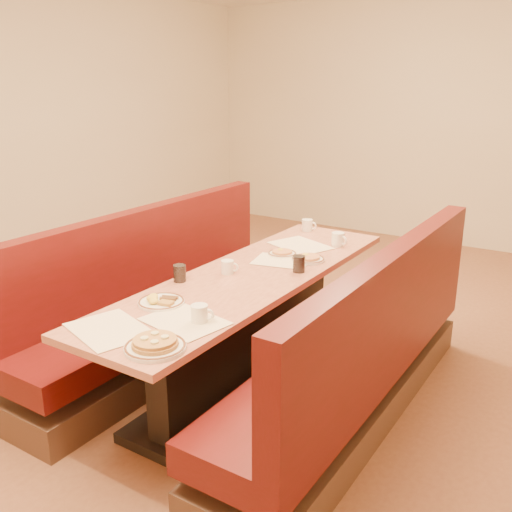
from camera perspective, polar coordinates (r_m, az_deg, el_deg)
The scene contains 19 objects.
ground at distance 3.80m, azimuth -0.52°, elevation -12.57°, with size 8.00×8.00×0.00m, color #9E6647.
room_envelope at distance 3.29m, azimuth -0.62°, elevation 17.99°, with size 6.04×8.04×2.82m.
diner_table at distance 3.63m, azimuth -0.54°, elevation -7.44°, with size 0.70×2.50×0.75m.
booth_left at distance 4.05m, azimuth -9.26°, elevation -5.14°, with size 0.55×2.50×1.05m.
booth_right at distance 3.33m, azimuth 10.23°, elevation -10.41°, with size 0.55×2.50×1.05m.
placemat_near_left at distance 2.82m, azimuth -14.45°, elevation -7.12°, with size 0.40×0.30×0.00m, color #FFEFC7.
placemat_near_right at distance 2.84m, azimuth -7.13°, elevation -6.48°, with size 0.39×0.29×0.00m, color #FFEFC7.
placemat_far_left at distance 4.08m, azimuth 4.46°, elevation 1.07°, with size 0.41×0.31×0.00m, color #FFEFC7.
placemat_far_right at distance 3.73m, azimuth 2.57°, elevation -0.48°, with size 0.35×0.27×0.00m, color #FFEFC7.
pancake_plate at distance 2.58m, azimuth -10.06°, elevation -8.76°, with size 0.28×0.28×0.06m.
eggs_plate at distance 3.07m, azimuth -9.52°, elevation -4.48°, with size 0.25×0.25×0.05m.
extra_plate_mid at distance 3.75m, azimuth 5.23°, elevation -0.26°, with size 0.22×0.22×0.04m.
extra_plate_far at distance 3.86m, azimuth 2.63°, elevation 0.29°, with size 0.19×0.19×0.04m.
coffee_mug_a at distance 2.81m, azimuth -5.62°, elevation -5.75°, with size 0.12×0.08×0.09m.
coffee_mug_b at distance 3.49m, azimuth -2.82°, elevation -1.08°, with size 0.11×0.08×0.08m.
coffee_mug_c at distance 4.09m, azimuth 8.24°, elevation 1.68°, with size 0.13×0.09×0.10m.
coffee_mug_d at distance 4.47m, azimuth 5.18°, elevation 3.10°, with size 0.12×0.08×0.09m.
soda_tumbler_near at distance 3.38m, azimuth -7.65°, elevation -1.71°, with size 0.07×0.07×0.10m.
soda_tumbler_mid at distance 3.52m, azimuth 4.32°, elevation -0.79°, with size 0.07×0.07×0.10m.
Camera 1 is at (1.81, -2.74, 1.90)m, focal length 40.00 mm.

